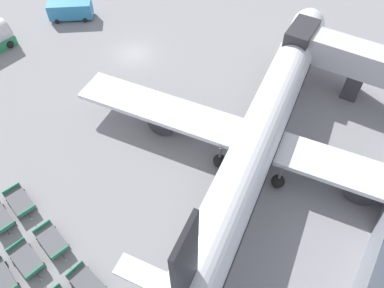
% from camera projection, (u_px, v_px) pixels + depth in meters
% --- Properties ---
extents(ground_plane, '(500.00, 500.00, 0.00)m').
position_uv_depth(ground_plane, '(134.00, 54.00, 43.93)').
color(ground_plane, gray).
extents(jet_bridge, '(16.42, 4.79, 5.92)m').
position_uv_depth(jet_bridge, '(379.00, 73.00, 36.35)').
color(jet_bridge, silver).
rests_on(jet_bridge, ground_plane).
extents(airplane, '(35.06, 37.19, 12.30)m').
position_uv_depth(airplane, '(262.00, 130.00, 32.28)').
color(airplane, silver).
rests_on(airplane, ground_plane).
extents(service_van, '(5.59, 4.99, 2.21)m').
position_uv_depth(service_van, '(71.00, 10.00, 47.69)').
color(service_van, teal).
rests_on(service_van, ground_plane).
extents(baggage_dolly_row_near_col_b, '(3.74, 2.26, 0.92)m').
position_uv_depth(baggage_dolly_row_near_col_b, '(0.00, 279.00, 26.76)').
color(baggage_dolly_row_near_col_b, '#515459').
rests_on(baggage_dolly_row_near_col_b, ground_plane).
extents(baggage_dolly_row_mid_a_col_b, '(3.75, 2.10, 0.92)m').
position_uv_depth(baggage_dolly_row_mid_a_col_b, '(26.00, 259.00, 27.66)').
color(baggage_dolly_row_mid_a_col_b, '#515459').
rests_on(baggage_dolly_row_mid_a_col_b, ground_plane).
extents(baggage_dolly_row_mid_b_col_a, '(3.74, 2.26, 0.92)m').
position_uv_depth(baggage_dolly_row_mid_b_col_a, '(20.00, 201.00, 30.77)').
color(baggage_dolly_row_mid_b_col_a, '#515459').
rests_on(baggage_dolly_row_mid_b_col_a, ground_plane).
extents(baggage_dolly_row_mid_b_col_b, '(3.75, 2.22, 0.92)m').
position_uv_depth(baggage_dolly_row_mid_b_col_b, '(52.00, 241.00, 28.60)').
color(baggage_dolly_row_mid_b_col_b, '#515459').
rests_on(baggage_dolly_row_mid_b_col_b, ground_plane).
extents(baggage_dolly_row_mid_b_col_c, '(3.75, 1.99, 0.92)m').
position_uv_depth(baggage_dolly_row_mid_b_col_c, '(87.00, 284.00, 26.53)').
color(baggage_dolly_row_mid_b_col_c, '#515459').
rests_on(baggage_dolly_row_mid_b_col_c, ground_plane).
extents(stand_guidance_stripe, '(5.84, 37.70, 0.01)m').
position_uv_depth(stand_guidance_stripe, '(219.00, 218.00, 30.34)').
color(stand_guidance_stripe, white).
rests_on(stand_guidance_stripe, ground_plane).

